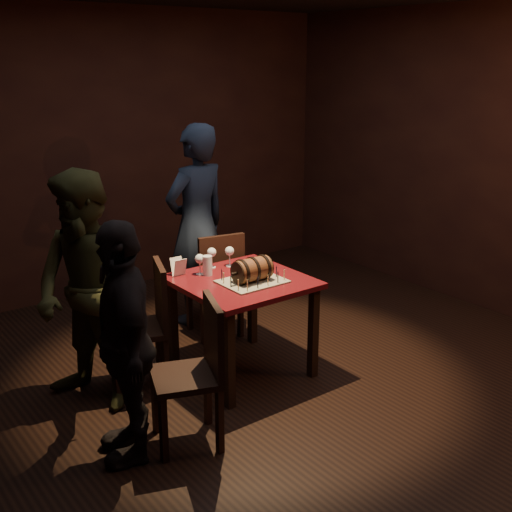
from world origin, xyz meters
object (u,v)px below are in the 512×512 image
pub_table (242,293)px  person_left_front (125,342)px  wine_glass_mid (212,253)px  pint_of_ale (207,266)px  chair_left_front (198,365)px  person_left_rear (88,293)px  person_back (197,225)px  barrel_cake (252,270)px  chair_back (218,279)px  wine_glass_left (200,260)px  wine_glass_right (230,252)px  chair_left_rear (148,319)px

pub_table → person_left_front: (-1.16, -0.45, 0.10)m
wine_glass_mid → person_left_front: size_ratio=0.11×
pint_of_ale → pub_table: bearing=-57.1°
wine_glass_mid → chair_left_front: 1.25m
chair_left_front → wine_glass_mid: bearing=52.5°
wine_glass_mid → pint_of_ale: wine_glass_mid is taller
wine_glass_mid → chair_left_front: (-0.73, -0.95, -0.34)m
wine_glass_mid → person_left_front: (-1.14, -0.81, -0.13)m
person_left_rear → person_left_front: 0.70m
person_back → barrel_cake: bearing=68.5°
pub_table → chair_back: bearing=71.8°
pub_table → person_left_front: size_ratio=0.61×
barrel_cake → pub_table: bearing=101.1°
wine_glass_left → chair_left_front: 1.09m
barrel_cake → person_left_rear: (-1.11, 0.34, -0.03)m
person_back → person_left_front: bearing=37.7°
wine_glass_left → chair_left_front: size_ratio=0.17×
pub_table → person_left_front: person_left_front is taller
wine_glass_mid → wine_glass_right: (0.13, -0.06, 0.00)m
wine_glass_mid → person_back: bearing=66.5°
chair_back → person_left_rear: size_ratio=0.57×
pint_of_ale → chair_back: 0.63m
barrel_cake → person_left_front: person_left_front is taller
wine_glass_left → person_back: (0.47, 0.80, 0.03)m
barrel_cake → chair_back: size_ratio=0.35×
pint_of_ale → chair_left_rear: 0.60m
pub_table → chair_left_front: bearing=-142.0°
wine_glass_right → chair_back: chair_back is taller
chair_left_rear → person_back: size_ratio=0.52×
wine_glass_right → chair_left_front: chair_left_front is taller
pub_table → chair_left_rear: size_ratio=0.97×
person_left_rear → chair_back: bearing=85.3°
wine_glass_right → chair_back: 0.50m
wine_glass_mid → person_back: person_back is taller
chair_left_rear → person_left_rear: size_ratio=0.57×
chair_back → chair_left_rear: size_ratio=1.00×
person_back → person_left_rear: (-1.37, -0.84, -0.07)m
wine_glass_mid → chair_left_front: size_ratio=0.17×
person_left_front → wine_glass_mid: bearing=144.5°
barrel_cake → person_left_rear: 1.16m
wine_glass_mid → wine_glass_left: bearing=-152.3°
pub_table → barrel_cake: (0.02, -0.10, 0.21)m
wine_glass_right → chair_left_front: (-0.86, -0.89, -0.35)m
chair_back → chair_left_rear: bearing=-154.6°
pint_of_ale → person_left_front: 1.23m
wine_glass_left → chair_left_front: chair_left_front is taller
chair_left_front → person_left_front: size_ratio=0.63×
wine_glass_left → person_left_front: bearing=-143.3°
chair_left_rear → person_back: person_back is taller
wine_glass_mid → person_left_rear: person_left_rear is taller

